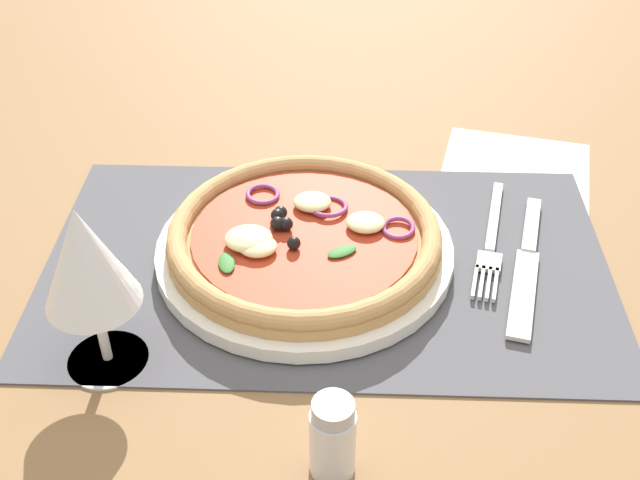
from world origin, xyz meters
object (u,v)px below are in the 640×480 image
plate (305,251)px  wine_glass (85,261)px  pizza (304,235)px  pepper_shaker (333,438)px  napkin (516,168)px  knife (527,265)px  fork (490,244)px

plate → wine_glass: 22.04cm
pizza → pepper_shaker: pepper_shaker is taller
wine_glass → napkin: (-36.75, -29.11, -10.16)cm
plate → pepper_shaker: (-3.07, 22.74, 2.18)cm
wine_glass → napkin: bearing=-141.6°
plate → knife: (-20.08, 0.83, -0.42)cm
pepper_shaker → plate: bearing=-82.3°
fork → wine_glass: 37.04cm
knife → napkin: (-1.67, -16.73, -0.47)cm
plate → pizza: (0.04, -0.03, 1.76)cm
wine_glass → plate: bearing=-138.7°
plate → wine_glass: bearing=41.3°
pizza → fork: (-17.27, -2.19, -2.22)cm
wine_glass → pepper_shaker: bearing=152.2°
pizza → napkin: bearing=-143.9°
knife → wine_glass: wine_glass is taller
plate → pizza: 1.76cm
napkin → pepper_shaker: 43.03cm
fork → knife: knife is taller
pizza → pepper_shaker: size_ratio=3.71×
knife → napkin: size_ratio=1.30×
wine_glass → napkin: wine_glass is taller
fork → knife: (-2.85, 3.04, 0.03)cm
knife → wine_glass: (35.09, 12.38, 9.68)cm
plate → fork: bearing=-172.7°
napkin → pepper_shaker: pepper_shaker is taller
napkin → fork: bearing=71.8°
pizza → napkin: 27.08cm
knife → pepper_shaker: bearing=-24.4°
pizza → knife: pizza is taller
pizza → napkin: pizza is taller
pepper_shaker → knife: bearing=-127.8°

